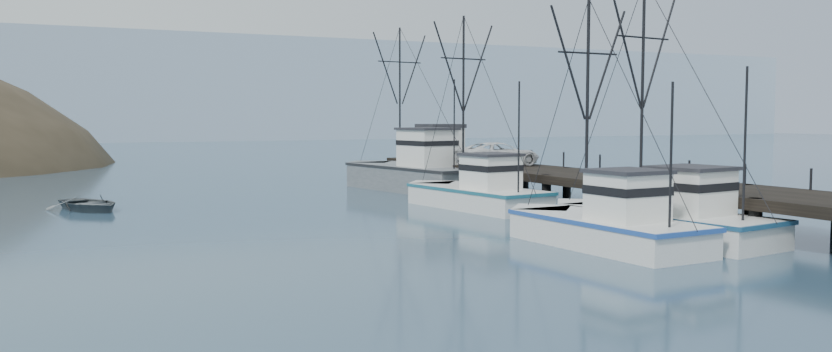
{
  "coord_description": "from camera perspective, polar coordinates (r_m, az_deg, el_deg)",
  "views": [
    {
      "loc": [
        -16.27,
        -23.01,
        5.44
      ],
      "look_at": [
        1.17,
        12.49,
        2.5
      ],
      "focal_mm": 35.0,
      "sensor_mm": 36.0,
      "label": 1
    }
  ],
  "objects": [
    {
      "name": "pickup_truck",
      "position": [
        56.08,
        5.81,
        1.54
      ],
      "size": [
        5.9,
        2.79,
        1.63
      ],
      "primitive_type": "imported",
      "rotation": [
        0.0,
        0.0,
        1.56
      ],
      "color": "silver",
      "rests_on": "pier"
    },
    {
      "name": "work_vessel",
      "position": [
        59.21,
        -0.36,
        0.17
      ],
      "size": [
        6.23,
        14.58,
        12.28
      ],
      "color": "slate",
      "rests_on": "ground"
    },
    {
      "name": "pier_shed",
      "position": [
        64.53,
        1.72,
        2.45
      ],
      "size": [
        3.0,
        3.2,
        2.8
      ],
      "color": "silver",
      "rests_on": "pier"
    },
    {
      "name": "trawler_mid",
      "position": [
        34.73,
        12.88,
        -3.5
      ],
      "size": [
        4.06,
        10.73,
        10.7
      ],
      "color": "silver",
      "rests_on": "ground"
    },
    {
      "name": "distant_ridge",
      "position": [
        194.86,
        -18.42,
        2.43
      ],
      "size": [
        360.0,
        40.0,
        26.0
      ],
      "primitive_type": "cube",
      "color": "#9EB2C6",
      "rests_on": "ground"
    },
    {
      "name": "ground",
      "position": [
        28.7,
        9.0,
        -6.73
      ],
      "size": [
        400.0,
        400.0,
        0.0
      ],
      "primitive_type": "plane",
      "color": "navy",
      "rests_on": "ground"
    },
    {
      "name": "trawler_far",
      "position": [
        48.03,
        4.08,
        -1.28
      ],
      "size": [
        4.88,
        11.55,
        11.72
      ],
      "color": "silver",
      "rests_on": "ground"
    },
    {
      "name": "trawler_near",
      "position": [
        37.61,
        16.73,
        -2.99
      ],
      "size": [
        5.24,
        11.85,
        11.85
      ],
      "color": "silver",
      "rests_on": "ground"
    },
    {
      "name": "pier",
      "position": [
        49.52,
        11.62,
        -0.18
      ],
      "size": [
        6.0,
        44.0,
        2.0
      ],
      "color": "black",
      "rests_on": "ground"
    },
    {
      "name": "motorboat",
      "position": [
        50.4,
        -21.98,
        -2.26
      ],
      "size": [
        5.28,
        6.13,
        1.07
      ],
      "primitive_type": "imported",
      "rotation": [
        0.0,
        0.0,
        0.36
      ],
      "color": "#585E61",
      "rests_on": "ground"
    }
  ]
}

